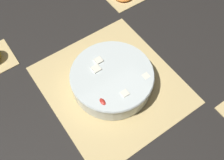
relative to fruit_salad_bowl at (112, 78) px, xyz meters
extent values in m
plane|color=black|center=(0.00, 0.00, -0.04)|extent=(6.00, 6.00, 0.00)
cube|color=#D6B775|center=(0.00, 0.00, -0.04)|extent=(0.45, 0.41, 0.01)
cube|color=#4C381E|center=(-0.18, 0.00, -0.04)|extent=(0.01, 0.40, 0.00)
cube|color=#4C381E|center=(-0.13, 0.00, -0.04)|extent=(0.01, 0.40, 0.00)
cube|color=#4C381E|center=(-0.08, 0.00, -0.04)|extent=(0.01, 0.40, 0.00)
cube|color=#4C381E|center=(-0.02, 0.00, -0.04)|extent=(0.01, 0.40, 0.00)
cube|color=#4C381E|center=(0.03, 0.00, -0.04)|extent=(0.01, 0.40, 0.00)
cube|color=#4C381E|center=(0.08, 0.00, -0.04)|extent=(0.01, 0.40, 0.00)
cube|color=#4C381E|center=(0.13, 0.00, -0.04)|extent=(0.01, 0.40, 0.00)
cube|color=#4C381E|center=(0.18, 0.00, -0.04)|extent=(0.01, 0.40, 0.00)
cube|color=#4C381E|center=(0.29, -0.29, -0.04)|extent=(0.00, 0.14, 0.00)
cylinder|color=silver|center=(0.00, 0.00, 0.00)|extent=(0.26, 0.26, 0.06)
torus|color=silver|center=(0.00, 0.00, 0.02)|extent=(0.27, 0.27, 0.01)
cylinder|color=beige|center=(0.08, -0.07, -0.02)|extent=(0.03, 0.03, 0.01)
cylinder|color=beige|center=(-0.03, 0.01, 0.00)|extent=(0.03, 0.03, 0.01)
cylinder|color=beige|center=(-0.05, 0.00, -0.01)|extent=(0.03, 0.03, 0.01)
cylinder|color=beige|center=(0.03, -0.10, 0.00)|extent=(0.03, 0.03, 0.01)
cylinder|color=beige|center=(0.04, -0.07, -0.01)|extent=(0.02, 0.02, 0.01)
cylinder|color=beige|center=(0.00, -0.04, -0.01)|extent=(0.03, 0.03, 0.01)
cylinder|color=beige|center=(-0.04, -0.07, 0.02)|extent=(0.03, 0.03, 0.01)
cylinder|color=beige|center=(-0.03, 0.10, -0.01)|extent=(0.03, 0.03, 0.01)
cylinder|color=beige|center=(-0.05, 0.04, 0.00)|extent=(0.02, 0.02, 0.01)
cylinder|color=beige|center=(0.04, 0.08, -0.01)|extent=(0.03, 0.03, 0.01)
cylinder|color=beige|center=(-0.03, 0.08, 0.01)|extent=(0.03, 0.03, 0.01)
cube|color=white|center=(0.07, 0.05, 0.00)|extent=(0.02, 0.02, 0.02)
cube|color=white|center=(-0.10, -0.02, -0.02)|extent=(0.02, 0.02, 0.02)
cube|color=white|center=(-0.09, -0.06, 0.00)|extent=(0.03, 0.03, 0.03)
cube|color=white|center=(0.10, 0.02, -0.02)|extent=(0.02, 0.02, 0.02)
cube|color=white|center=(-0.03, -0.03, 0.01)|extent=(0.03, 0.03, 0.03)
cube|color=white|center=(0.06, 0.01, 0.02)|extent=(0.02, 0.02, 0.02)
cube|color=white|center=(-0.07, -0.08, 0.02)|extent=(0.02, 0.02, 0.02)
cube|color=white|center=(-0.08, 0.01, 0.02)|extent=(0.02, 0.02, 0.02)
cube|color=white|center=(0.04, 0.03, 0.02)|extent=(0.03, 0.03, 0.03)
ellipsoid|color=#F9A338|center=(0.07, -0.07, 0.01)|extent=(0.03, 0.02, 0.01)
ellipsoid|color=#F9A338|center=(0.04, -0.03, -0.02)|extent=(0.03, 0.01, 0.01)
ellipsoid|color=red|center=(-0.08, 0.06, 0.00)|extent=(0.03, 0.02, 0.01)
ellipsoid|color=red|center=(-0.06, -0.02, -0.01)|extent=(0.03, 0.02, 0.01)
ellipsoid|color=red|center=(0.01, 0.05, 0.00)|extent=(0.02, 0.01, 0.01)
ellipsoid|color=#F9A338|center=(-0.05, 0.02, 0.01)|extent=(0.03, 0.02, 0.01)
ellipsoid|color=red|center=(-0.06, 0.08, 0.02)|extent=(0.03, 0.02, 0.01)
camera|label=1|loc=(-0.36, 0.26, 0.71)|focal=42.00mm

